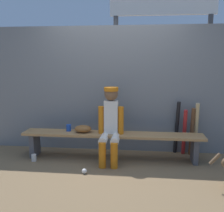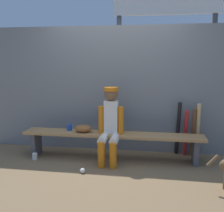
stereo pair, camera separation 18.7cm
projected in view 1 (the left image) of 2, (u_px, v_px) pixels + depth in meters
name	position (u px, v px, depth m)	size (l,w,h in m)	color
ground_plane	(112.00, 159.00, 4.42)	(30.00, 30.00, 0.00)	brown
chainlink_fence	(115.00, 90.00, 4.70)	(5.00, 0.03, 2.20)	slate
dugout_bench	(112.00, 138.00, 4.36)	(2.94, 0.36, 0.44)	#AD7F4C
player_seated	(110.00, 122.00, 4.21)	(0.41, 0.55, 1.19)	silver
baseball_glove	(83.00, 129.00, 4.39)	(0.28, 0.20, 0.12)	brown
bat_aluminum_black	(177.00, 128.00, 4.59)	(0.06, 0.06, 0.93)	black
bat_aluminum_red	(184.00, 132.00, 4.52)	(0.06, 0.06, 0.81)	#B22323
bat_wood_dark	(192.00, 132.00, 4.51)	(0.06, 0.06, 0.83)	brown
bat_wood_natural	(196.00, 129.00, 4.51)	(0.06, 0.06, 0.92)	tan
baseball	(84.00, 171.00, 3.83)	(0.07, 0.07, 0.07)	white
cup_on_ground	(34.00, 158.00, 4.31)	(0.08, 0.08, 0.11)	silver
cup_on_bench	(69.00, 128.00, 4.48)	(0.08, 0.08, 0.11)	#1E47AD
scoreboard	(166.00, 16.00, 5.37)	(2.40, 0.27, 3.51)	#3F3F42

